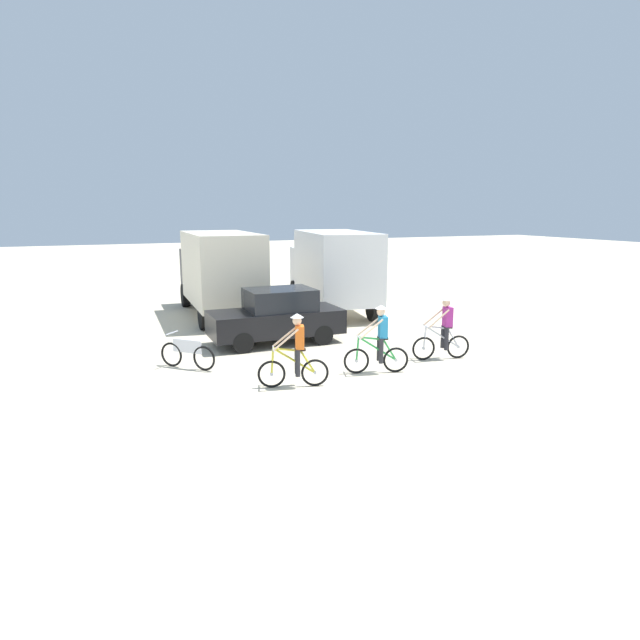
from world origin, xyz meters
The scene contains 8 objects.
ground_plane centered at (0.00, 0.00, 0.00)m, with size 120.00×120.00×0.00m, color beige.
box_truck_cream_rv centered at (-1.02, 10.54, 1.87)m, with size 2.60×6.83×3.35m.
box_truck_avon_van centered at (3.53, 9.66, 1.87)m, with size 3.35×7.03×3.35m.
sedan_parked centered at (-0.36, 5.35, 0.88)m, with size 4.21×1.79×1.76m.
cyclist_orange_shirt centered at (-1.35, 1.00, 0.85)m, with size 1.68×0.67×1.82m.
cyclist_cowboy_hat centered at (1.05, 1.22, 0.85)m, with size 1.67×0.68×1.82m.
cyclist_near_camera centered at (3.41, 1.68, 0.85)m, with size 1.70×0.58×1.82m.
bicycle_spare centered at (-3.51, 3.59, 0.40)m, with size 1.27×1.26×0.97m.
Camera 1 is at (-5.76, -10.87, 4.25)m, focal length 30.56 mm.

